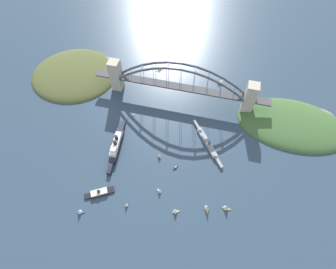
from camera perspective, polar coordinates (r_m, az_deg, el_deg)
ground_plane at (r=422.45m, az=2.61°, el=8.08°), size 1400.00×1400.00×0.00m
harbor_arch_bridge at (r=402.33m, az=2.77°, el=10.81°), size 276.02×17.48×67.24m
headland_west_shore at (r=431.90m, az=26.09°, el=2.12°), size 164.51×103.22×21.22m
headland_east_shore at (r=490.95m, az=-19.73°, el=12.60°), size 149.45×139.47×22.33m
ocean_liner at (r=366.99m, az=-11.46°, el=-2.35°), size 15.93×87.43×18.23m
naval_cruiser at (r=369.22m, az=8.80°, el=-1.88°), size 53.54×71.71×16.53m
harbor_ferry_steamer at (r=342.22m, az=-15.03°, el=-12.39°), size 36.02×25.10×7.31m
seaplane_taxiing_near_bridge at (r=471.68m, az=-1.96°, el=14.57°), size 8.97×8.53×5.12m
seaplane_second_in_formation at (r=453.42m, az=11.42°, el=11.30°), size 7.91×10.18×4.84m
small_boat_0 at (r=330.74m, az=-1.91°, el=-12.39°), size 6.67×5.86×7.60m
small_boat_1 at (r=353.29m, az=-1.98°, el=-4.64°), size 6.88×7.47×8.32m
small_boat_2 at (r=324.56m, az=8.71°, el=-15.71°), size 7.31×10.19×11.83m
small_boat_3 at (r=338.20m, az=-19.16°, el=-15.87°), size 9.67×6.36×8.73m
small_boat_4 at (r=329.22m, az=12.86°, el=-15.50°), size 10.70×6.21×10.68m
small_boat_5 at (r=321.21m, az=1.63°, el=-16.69°), size 8.84×6.88×8.48m
small_boat_6 at (r=399.84m, az=-7.99°, el=4.53°), size 5.71×4.50×6.59m
small_boat_7 at (r=328.07m, az=-9.31°, el=-15.19°), size 3.98×7.15×7.54m
small_boat_8 at (r=347.54m, az=1.70°, el=-7.35°), size 5.32×8.32×2.43m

